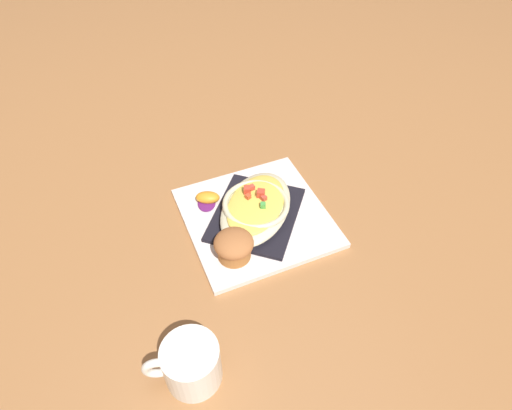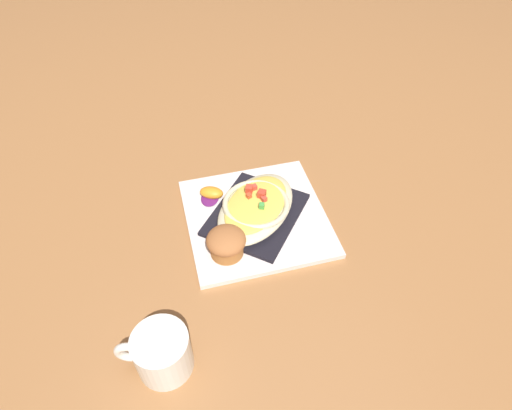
{
  "view_description": "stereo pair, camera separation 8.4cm",
  "coord_description": "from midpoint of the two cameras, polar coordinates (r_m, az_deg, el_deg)",
  "views": [
    {
      "loc": [
        0.14,
        0.56,
        0.65
      ],
      "look_at": [
        0.0,
        0.0,
        0.04
      ],
      "focal_mm": 31.03,
      "sensor_mm": 36.0,
      "label": 1
    },
    {
      "loc": [
        0.06,
        0.58,
        0.65
      ],
      "look_at": [
        0.0,
        0.0,
        0.04
      ],
      "focal_mm": 31.03,
      "sensor_mm": 36.0,
      "label": 2
    }
  ],
  "objects": [
    {
      "name": "ground_plane",
      "position": [
        0.87,
        -2.76,
        -2.0
      ],
      "size": [
        2.6,
        2.6,
        0.0
      ],
      "primitive_type": "plane",
      "color": "#9F6A3E"
    },
    {
      "name": "folded_napkin",
      "position": [
        0.86,
        -2.8,
        -1.34
      ],
      "size": [
        0.23,
        0.24,
        0.01
      ],
      "primitive_type": "cube",
      "rotation": [
        0.0,
        0.0,
        1.03
      ],
      "color": "black",
      "rests_on": "square_plate"
    },
    {
      "name": "square_plate",
      "position": [
        0.87,
        -2.77,
        -1.76
      ],
      "size": [
        0.31,
        0.31,
        0.01
      ],
      "primitive_type": "cube",
      "rotation": [
        0.0,
        0.0,
        0.16
      ],
      "color": "white",
      "rests_on": "ground_plane"
    },
    {
      "name": "orange_garnish",
      "position": [
        0.89,
        -8.98,
        0.65
      ],
      "size": [
        0.05,
        0.05,
        0.02
      ],
      "color": "#5D1B5F",
      "rests_on": "square_plate"
    },
    {
      "name": "muffin",
      "position": [
        0.78,
        -5.96,
        -5.43
      ],
      "size": [
        0.07,
        0.07,
        0.05
      ],
      "color": "#A96730",
      "rests_on": "square_plate"
    },
    {
      "name": "gratin_dish",
      "position": [
        0.84,
        -2.85,
        -0.3
      ],
      "size": [
        0.21,
        0.24,
        0.05
      ],
      "color": "beige",
      "rests_on": "folded_napkin"
    },
    {
      "name": "coffee_mug",
      "position": [
        0.69,
        -12.09,
        -19.79
      ],
      "size": [
        0.11,
        0.08,
        0.08
      ],
      "color": "white",
      "rests_on": "ground_plane"
    }
  ]
}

